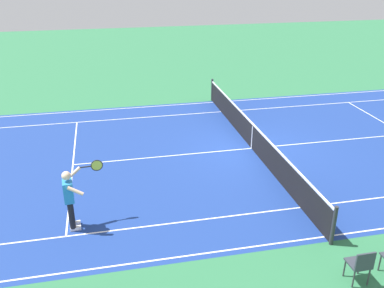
% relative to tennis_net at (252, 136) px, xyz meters
% --- Properties ---
extents(ground_plane, '(60.00, 60.00, 0.00)m').
position_rel_tennis_net_xyz_m(ground_plane, '(0.00, 0.00, -0.49)').
color(ground_plane, '#2D7247').
extents(court_slab, '(24.20, 11.40, 0.00)m').
position_rel_tennis_net_xyz_m(court_slab, '(0.00, 0.00, -0.49)').
color(court_slab, navy).
rests_on(court_slab, ground_plane).
extents(court_line_markings, '(23.85, 11.05, 0.01)m').
position_rel_tennis_net_xyz_m(court_line_markings, '(0.00, 0.00, -0.49)').
color(court_line_markings, white).
rests_on(court_line_markings, ground_plane).
extents(tennis_net, '(0.10, 11.70, 1.08)m').
position_rel_tennis_net_xyz_m(tennis_net, '(0.00, 0.00, 0.00)').
color(tennis_net, '#2D2D33').
rests_on(tennis_net, ground_plane).
extents(tennis_player_near, '(1.04, 0.79, 1.70)m').
position_rel_tennis_net_xyz_m(tennis_player_near, '(6.20, 3.74, 0.44)').
color(tennis_player_near, black).
rests_on(tennis_player_near, ground_plane).
extents(tennis_ball, '(0.07, 0.07, 0.07)m').
position_rel_tennis_net_xyz_m(tennis_ball, '(-0.50, -1.65, -0.46)').
color(tennis_ball, '#CCE01E').
rests_on(tennis_ball, ground_plane).
extents(spectator_chair_4, '(0.44, 0.44, 0.88)m').
position_rel_tennis_net_xyz_m(spectator_chair_4, '(0.12, 7.16, 0.03)').
color(spectator_chair_4, '#38383D').
rests_on(spectator_chair_4, ground_plane).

